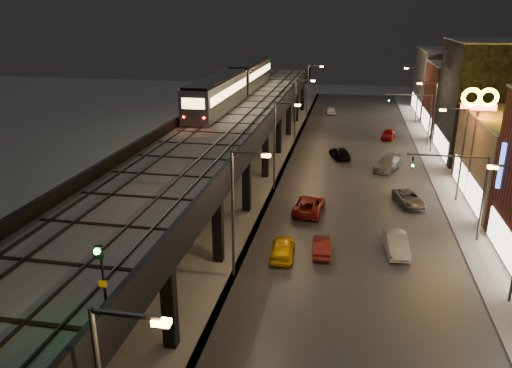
{
  "coord_description": "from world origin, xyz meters",
  "views": [
    {
      "loc": [
        6.5,
        -16.59,
        17.3
      ],
      "look_at": [
        -0.14,
        18.26,
        5.0
      ],
      "focal_mm": 35.0,
      "sensor_mm": 36.0,
      "label": 1
    }
  ],
  "objects_px": {
    "car_far_white": "(330,111)",
    "car_taxi": "(283,248)",
    "car_mid_dark": "(340,153)",
    "car_onc_red": "(388,134)",
    "car_near_white": "(321,247)",
    "car_onc_white": "(387,164)",
    "car_mid_silver": "(309,206)",
    "rail_signal": "(101,265)",
    "car_onc_dark": "(409,199)",
    "subway_train": "(236,82)",
    "car_onc_silver": "(396,244)"
  },
  "relations": [
    {
      "from": "car_taxi",
      "to": "car_onc_dark",
      "type": "distance_m",
      "value": 16.24
    },
    {
      "from": "car_mid_dark",
      "to": "car_near_white",
      "type": "bearing_deg",
      "value": 72.08
    },
    {
      "from": "car_mid_dark",
      "to": "car_far_white",
      "type": "xyz_separation_m",
      "value": [
        -2.53,
        28.08,
        0.01
      ]
    },
    {
      "from": "subway_train",
      "to": "car_onc_white",
      "type": "relative_size",
      "value": 7.36
    },
    {
      "from": "car_far_white",
      "to": "car_onc_silver",
      "type": "bearing_deg",
      "value": 92.62
    },
    {
      "from": "car_onc_white",
      "to": "car_far_white",
      "type": "bearing_deg",
      "value": 123.64
    },
    {
      "from": "car_taxi",
      "to": "car_onc_red",
      "type": "relative_size",
      "value": 1.04
    },
    {
      "from": "car_near_white",
      "to": "subway_train",
      "type": "bearing_deg",
      "value": -70.77
    },
    {
      "from": "car_onc_white",
      "to": "car_onc_red",
      "type": "relative_size",
      "value": 1.27
    },
    {
      "from": "car_onc_dark",
      "to": "car_onc_white",
      "type": "xyz_separation_m",
      "value": [
        -1.36,
        10.9,
        0.12
      ]
    },
    {
      "from": "rail_signal",
      "to": "car_onc_silver",
      "type": "distance_m",
      "value": 25.27
    },
    {
      "from": "car_mid_dark",
      "to": "car_taxi",
      "type": "bearing_deg",
      "value": 66.33
    },
    {
      "from": "car_far_white",
      "to": "subway_train",
      "type": "bearing_deg",
      "value": 58.69
    },
    {
      "from": "car_far_white",
      "to": "car_onc_dark",
      "type": "xyz_separation_m",
      "value": [
        9.39,
        -42.87,
        -0.06
      ]
    },
    {
      "from": "car_near_white",
      "to": "car_mid_dark",
      "type": "xyz_separation_m",
      "value": [
        0.57,
        26.42,
        0.06
      ]
    },
    {
      "from": "rail_signal",
      "to": "car_onc_white",
      "type": "distance_m",
      "value": 44.46
    },
    {
      "from": "rail_signal",
      "to": "car_onc_dark",
      "type": "height_order",
      "value": "rail_signal"
    },
    {
      "from": "subway_train",
      "to": "car_far_white",
      "type": "distance_m",
      "value": 27.48
    },
    {
      "from": "car_near_white",
      "to": "car_onc_white",
      "type": "bearing_deg",
      "value": -109.49
    },
    {
      "from": "car_mid_silver",
      "to": "car_mid_dark",
      "type": "height_order",
      "value": "car_mid_silver"
    },
    {
      "from": "car_mid_dark",
      "to": "car_onc_red",
      "type": "bearing_deg",
      "value": -136.45
    },
    {
      "from": "car_taxi",
      "to": "car_mid_silver",
      "type": "height_order",
      "value": "car_mid_silver"
    },
    {
      "from": "subway_train",
      "to": "car_taxi",
      "type": "bearing_deg",
      "value": -71.39
    },
    {
      "from": "car_onc_white",
      "to": "subway_train",
      "type": "bearing_deg",
      "value": 176.63
    },
    {
      "from": "car_near_white",
      "to": "car_onc_red",
      "type": "height_order",
      "value": "car_onc_red"
    },
    {
      "from": "car_onc_silver",
      "to": "car_onc_white",
      "type": "bearing_deg",
      "value": 83.33
    },
    {
      "from": "car_taxi",
      "to": "car_onc_silver",
      "type": "xyz_separation_m",
      "value": [
        8.3,
        2.25,
        0.01
      ]
    },
    {
      "from": "car_onc_white",
      "to": "car_onc_red",
      "type": "xyz_separation_m",
      "value": [
        0.99,
        15.23,
        -0.06
      ]
    },
    {
      "from": "car_mid_dark",
      "to": "car_mid_silver",
      "type": "bearing_deg",
      "value": 66.56
    },
    {
      "from": "car_onc_red",
      "to": "car_near_white",
      "type": "bearing_deg",
      "value": -89.12
    },
    {
      "from": "car_far_white",
      "to": "car_onc_red",
      "type": "bearing_deg",
      "value": 112.93
    },
    {
      "from": "car_near_white",
      "to": "car_far_white",
      "type": "relative_size",
      "value": 0.93
    },
    {
      "from": "car_far_white",
      "to": "car_taxi",
      "type": "bearing_deg",
      "value": 83.78
    },
    {
      "from": "subway_train",
      "to": "car_onc_silver",
      "type": "bearing_deg",
      "value": -57.26
    },
    {
      "from": "car_mid_silver",
      "to": "car_mid_dark",
      "type": "distance_m",
      "value": 18.61
    },
    {
      "from": "car_taxi",
      "to": "car_onc_dark",
      "type": "xyz_separation_m",
      "value": [
        10.21,
        12.63,
        -0.09
      ]
    },
    {
      "from": "car_onc_white",
      "to": "car_onc_silver",
      "type": "bearing_deg",
      "value": -71.94
    },
    {
      "from": "car_onc_dark",
      "to": "car_onc_red",
      "type": "xyz_separation_m",
      "value": [
        -0.37,
        26.13,
        0.06
      ]
    },
    {
      "from": "subway_train",
      "to": "car_onc_dark",
      "type": "xyz_separation_m",
      "value": [
        20.92,
        -19.17,
        -7.84
      ]
    },
    {
      "from": "subway_train",
      "to": "car_near_white",
      "type": "bearing_deg",
      "value": -66.33
    },
    {
      "from": "rail_signal",
      "to": "car_onc_silver",
      "type": "height_order",
      "value": "rail_signal"
    },
    {
      "from": "car_onc_silver",
      "to": "car_far_white",
      "type": "bearing_deg",
      "value": 92.81
    },
    {
      "from": "car_taxi",
      "to": "car_onc_dark",
      "type": "height_order",
      "value": "car_taxi"
    },
    {
      "from": "car_onc_red",
      "to": "rail_signal",
      "type": "bearing_deg",
      "value": -92.49
    },
    {
      "from": "car_mid_silver",
      "to": "car_onc_red",
      "type": "relative_size",
      "value": 1.3
    },
    {
      "from": "car_mid_silver",
      "to": "car_far_white",
      "type": "height_order",
      "value": "car_mid_silver"
    },
    {
      "from": "subway_train",
      "to": "car_near_white",
      "type": "xyz_separation_m",
      "value": [
        13.5,
        -30.79,
        -7.85
      ]
    },
    {
      "from": "car_onc_dark",
      "to": "car_onc_red",
      "type": "height_order",
      "value": "car_onc_red"
    },
    {
      "from": "subway_train",
      "to": "car_taxi",
      "type": "height_order",
      "value": "subway_train"
    },
    {
      "from": "rail_signal",
      "to": "car_onc_red",
      "type": "xyz_separation_m",
      "value": [
        14.14,
        56.97,
        -7.86
      ]
    }
  ]
}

